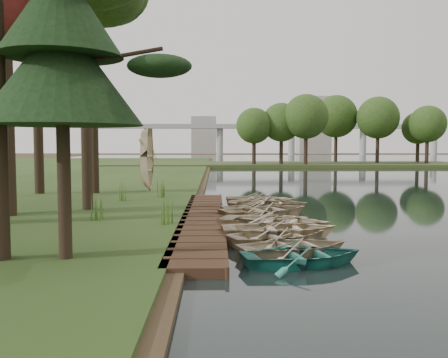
{
  "coord_description": "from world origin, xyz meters",
  "views": [
    {
      "loc": [
        -1.1,
        -18.89,
        3.05
      ],
      "look_at": [
        -0.77,
        0.96,
        1.66
      ],
      "focal_mm": 40.0,
      "sensor_mm": 36.0,
      "label": 1
    }
  ],
  "objects_px": {
    "stored_rowboat": "(149,185)",
    "pine_tree": "(61,38)",
    "rowboat_2": "(280,233)",
    "rowboat_0": "(303,252)",
    "boardwalk": "(203,220)",
    "rowboat_1": "(295,244)"
  },
  "relations": [
    {
      "from": "rowboat_2",
      "to": "pine_tree",
      "type": "xyz_separation_m",
      "value": [
        -5.54,
        -2.8,
        5.15
      ]
    },
    {
      "from": "rowboat_1",
      "to": "pine_tree",
      "type": "distance_m",
      "value": 7.83
    },
    {
      "from": "rowboat_0",
      "to": "pine_tree",
      "type": "relative_size",
      "value": 0.37
    },
    {
      "from": "rowboat_1",
      "to": "stored_rowboat",
      "type": "distance_m",
      "value": 16.75
    },
    {
      "from": "rowboat_0",
      "to": "rowboat_2",
      "type": "bearing_deg",
      "value": -6.09
    },
    {
      "from": "boardwalk",
      "to": "rowboat_1",
      "type": "height_order",
      "value": "rowboat_1"
    },
    {
      "from": "boardwalk",
      "to": "rowboat_0",
      "type": "bearing_deg",
      "value": -68.37
    },
    {
      "from": "rowboat_0",
      "to": "pine_tree",
      "type": "height_order",
      "value": "pine_tree"
    },
    {
      "from": "rowboat_2",
      "to": "rowboat_0",
      "type": "bearing_deg",
      "value": 163.96
    },
    {
      "from": "rowboat_0",
      "to": "pine_tree",
      "type": "distance_m",
      "value": 7.76
    },
    {
      "from": "boardwalk",
      "to": "stored_rowboat",
      "type": "distance_m",
      "value": 10.52
    },
    {
      "from": "rowboat_0",
      "to": "pine_tree",
      "type": "xyz_separation_m",
      "value": [
        -5.79,
        -0.23,
        5.16
      ]
    },
    {
      "from": "rowboat_1",
      "to": "stored_rowboat",
      "type": "relative_size",
      "value": 0.85
    },
    {
      "from": "boardwalk",
      "to": "pine_tree",
      "type": "bearing_deg",
      "value": -114.22
    },
    {
      "from": "boardwalk",
      "to": "rowboat_2",
      "type": "bearing_deg",
      "value": -59.85
    },
    {
      "from": "rowboat_1",
      "to": "boardwalk",
      "type": "bearing_deg",
      "value": 8.28
    },
    {
      "from": "rowboat_1",
      "to": "pine_tree",
      "type": "relative_size",
      "value": 0.37
    },
    {
      "from": "boardwalk",
      "to": "pine_tree",
      "type": "height_order",
      "value": "pine_tree"
    },
    {
      "from": "rowboat_2",
      "to": "pine_tree",
      "type": "height_order",
      "value": "pine_tree"
    },
    {
      "from": "boardwalk",
      "to": "pine_tree",
      "type": "distance_m",
      "value": 9.33
    },
    {
      "from": "rowboat_1",
      "to": "rowboat_2",
      "type": "distance_m",
      "value": 1.56
    },
    {
      "from": "stored_rowboat",
      "to": "pine_tree",
      "type": "relative_size",
      "value": 0.44
    }
  ]
}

